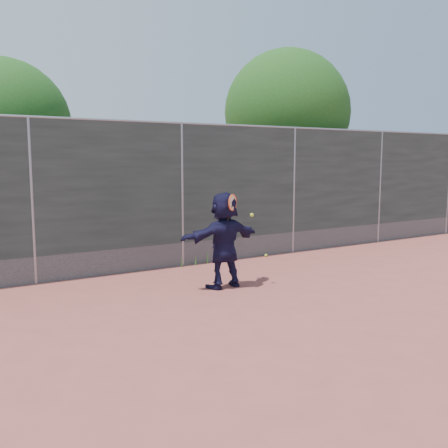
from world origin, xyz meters
TOP-DOWN VIEW (x-y plane):
  - ground at (0.00, 0.00)m, footprint 80.00×80.00m
  - player at (-0.18, 1.51)m, footprint 1.61×0.61m
  - ball_ground at (2.09, 3.35)m, footprint 0.07×0.07m
  - fence at (-0.00, 3.50)m, footprint 20.00×0.06m
  - swing_action at (-0.09, 1.31)m, footprint 0.59×0.17m
  - tree_right at (4.68, 5.75)m, footprint 3.78×3.60m
  - tree_left at (-2.85, 6.55)m, footprint 3.15×3.00m
  - weed_clump at (0.29, 3.38)m, footprint 0.68×0.07m

SIDE VIEW (x-z plane):
  - ground at x=0.00m, z-range 0.00..0.00m
  - ball_ground at x=2.09m, z-range 0.00..0.07m
  - weed_clump at x=0.29m, z-range -0.02..0.28m
  - player at x=-0.18m, z-range 0.00..1.70m
  - swing_action at x=-0.09m, z-range 1.22..1.74m
  - fence at x=0.00m, z-range 0.07..3.09m
  - tree_left at x=-2.85m, z-range 0.68..5.20m
  - tree_right at x=4.68m, z-range 0.80..6.19m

